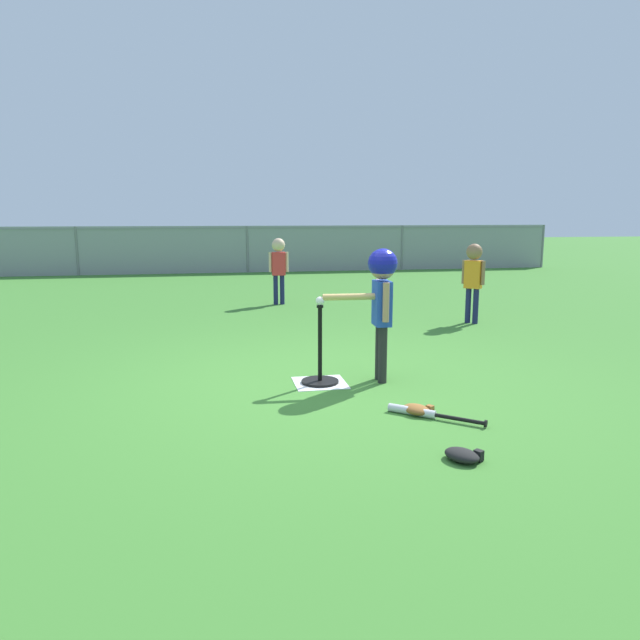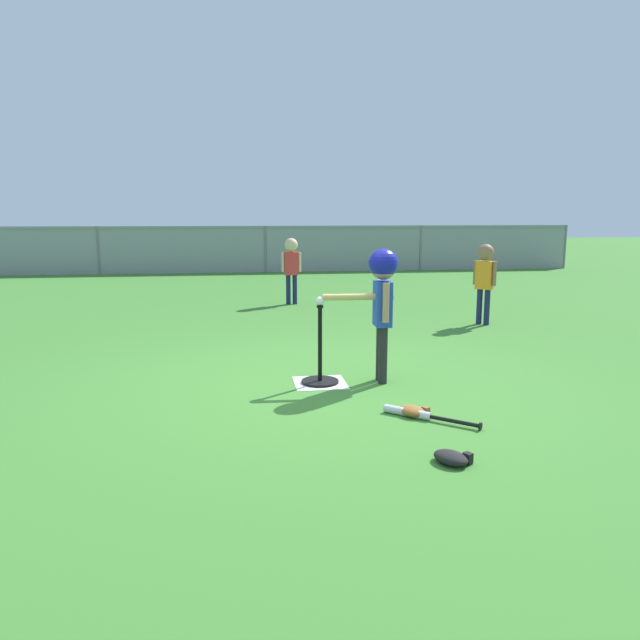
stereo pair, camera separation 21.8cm
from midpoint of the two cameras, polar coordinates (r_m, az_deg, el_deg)
name	(u,v)px [view 2 (the right image)]	position (r m, az deg, el deg)	size (l,w,h in m)	color
ground_plane	(324,386)	(5.03, 1.65, -6.34)	(60.00, 60.00, 0.00)	#3D7A2D
home_plate	(320,383)	(5.10, 1.23, -6.05)	(0.44, 0.44, 0.01)	white
batting_tee	(320,371)	(5.07, 1.23, -4.94)	(0.32, 0.32, 0.68)	black
baseball_on_tee	(320,301)	(4.95, 1.26, 1.84)	(0.07, 0.07, 0.07)	white
batter_child	(382,288)	(5.02, 7.22, 3.08)	(0.64, 0.33, 1.15)	#262626
fielder_near_left	(485,273)	(8.00, 16.34, 4.35)	(0.23, 0.24, 1.05)	#191E4C
fielder_near_right	(291,262)	(9.47, -2.12, 5.61)	(0.31, 0.21, 1.06)	#191E4C
spare_bat_silver	(417,414)	(4.32, 10.77, -8.91)	(0.58, 0.50, 0.06)	silver
glove_by_plate	(413,411)	(4.36, 10.35, -8.62)	(0.25, 0.27, 0.07)	brown
glove_near_bats	(452,458)	(3.63, 14.29, -12.74)	(0.25, 0.27, 0.07)	black
outfield_fence	(265,247)	(14.88, -4.87, 6.98)	(16.06, 0.06, 1.15)	slate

